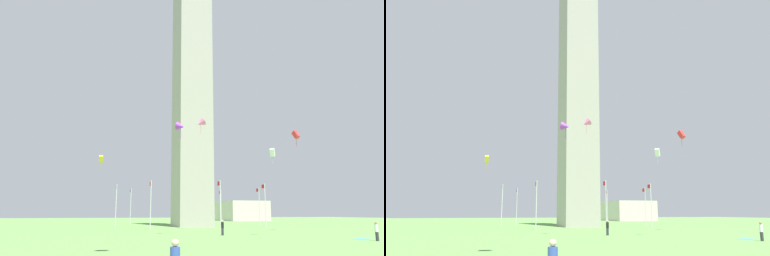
% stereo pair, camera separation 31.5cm
% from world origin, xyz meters
% --- Properties ---
extents(ground_plane, '(260.00, 260.00, 0.00)m').
position_xyz_m(ground_plane, '(0.00, 0.00, 0.00)').
color(ground_plane, '#609347').
extents(obelisk_monument, '(6.47, 6.47, 58.82)m').
position_xyz_m(obelisk_monument, '(0.00, 0.00, 29.41)').
color(obelisk_monument, '#A8A399').
rests_on(obelisk_monument, ground).
extents(flagpole_n, '(1.12, 0.14, 7.41)m').
position_xyz_m(flagpole_n, '(14.03, 0.00, 4.08)').
color(flagpole_n, silver).
rests_on(flagpole_n, ground).
extents(flagpole_ne, '(1.12, 0.14, 7.41)m').
position_xyz_m(flagpole_ne, '(9.94, 9.88, 4.08)').
color(flagpole_ne, silver).
rests_on(flagpole_ne, ground).
extents(flagpole_e, '(1.12, 0.14, 7.41)m').
position_xyz_m(flagpole_e, '(0.06, 13.97, 4.08)').
color(flagpole_e, silver).
rests_on(flagpole_e, ground).
extents(flagpole_se, '(1.12, 0.14, 7.41)m').
position_xyz_m(flagpole_se, '(-9.81, 9.88, 4.08)').
color(flagpole_se, silver).
rests_on(flagpole_se, ground).
extents(flagpole_s, '(1.12, 0.14, 7.41)m').
position_xyz_m(flagpole_s, '(-13.90, 0.00, 4.08)').
color(flagpole_s, silver).
rests_on(flagpole_s, ground).
extents(flagpole_sw, '(1.12, 0.14, 7.41)m').
position_xyz_m(flagpole_sw, '(-9.81, -9.88, 4.08)').
color(flagpole_sw, silver).
rests_on(flagpole_sw, ground).
extents(flagpole_w, '(1.12, 0.14, 7.41)m').
position_xyz_m(flagpole_w, '(0.06, -13.97, 4.08)').
color(flagpole_w, silver).
rests_on(flagpole_w, ground).
extents(flagpole_nw, '(1.12, 0.14, 7.41)m').
position_xyz_m(flagpole_nw, '(9.94, -9.88, 4.08)').
color(flagpole_nw, silver).
rests_on(flagpole_nw, ground).
extents(person_white_shirt, '(0.32, 0.32, 1.71)m').
position_xyz_m(person_white_shirt, '(-39.09, -5.14, 0.85)').
color(person_white_shirt, '#2D2D38').
rests_on(person_white_shirt, ground).
extents(person_black_shirt, '(0.32, 0.32, 1.71)m').
position_xyz_m(person_black_shirt, '(-26.52, 4.92, 0.85)').
color(person_black_shirt, '#2D2D38').
rests_on(person_black_shirt, ground).
extents(kite_purple_delta, '(1.51, 1.52, 2.02)m').
position_xyz_m(kite_purple_delta, '(-26.49, 9.99, 12.41)').
color(kite_purple_delta, purple).
extents(kite_pink_delta, '(1.23, 1.60, 2.53)m').
position_xyz_m(kite_pink_delta, '(-13.25, 2.85, 16.35)').
color(kite_pink_delta, pink).
extents(kite_red_box, '(1.25, 0.88, 2.35)m').
position_xyz_m(kite_red_box, '(-21.51, -8.93, 13.62)').
color(kite_red_box, red).
extents(kite_white_box, '(0.89, 0.87, 1.83)m').
position_xyz_m(kite_white_box, '(-30.27, 0.16, 9.23)').
color(kite_white_box, white).
extents(kite_yellow_box, '(1.02, 0.68, 2.14)m').
position_xyz_m(kite_yellow_box, '(-8.62, 17.57, 10.63)').
color(kite_yellow_box, yellow).
extents(distant_building, '(26.20, 12.88, 6.17)m').
position_xyz_m(distant_building, '(51.58, -31.87, 3.09)').
color(distant_building, beige).
rests_on(distant_building, ground).
extents(picnic_blanket_near_first_person, '(2.08, 2.25, 0.01)m').
position_xyz_m(picnic_blanket_near_first_person, '(-36.74, -5.52, 0.01)').
color(picnic_blanket_near_first_person, '#33C6D1').
rests_on(picnic_blanket_near_first_person, ground).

